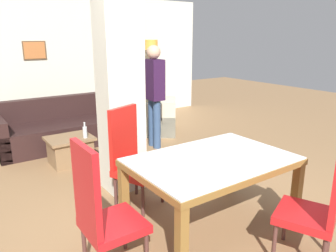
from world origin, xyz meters
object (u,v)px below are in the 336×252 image
Objects in this scene: floor_lamp at (151,53)px; standing_person at (154,90)px; dining_chair_head_left at (102,210)px; dining_chair_near_right at (320,201)px; dining_chair_far_left at (132,156)px; armchair at (152,118)px; coffee_table at (70,150)px; bottle at (85,132)px; dining_table at (212,173)px; sofa at (57,130)px.

floor_lamp is 2.37m from standing_person.
dining_chair_near_right is at bearing 59.81° from dining_chair_head_left.
armchair is at bearing -149.44° from dining_chair_far_left.
armchair is at bearing -25.77° from standing_person.
dining_chair_near_right reaches higher than coffee_table.
dining_chair_near_right is 3.35m from bottle.
standing_person reaches higher than dining_table.
floor_lamp is at bearing 143.75° from dining_chair_head_left.
coffee_table is at bearing 90.00° from standing_person.
dining_chair_far_left is at bearing -0.50° from armchair.
coffee_table is at bearing 102.37° from dining_table.
dining_chair_head_left is at bearing -103.05° from coffee_table.
dining_chair_head_left is 0.56× the size of sofa.
dining_chair_far_left is at bearing 139.92° from dining_chair_head_left.
dining_chair_head_left reaches higher than sofa.
standing_person is at bearing 3.36° from bottle.
dining_table is at bearing 13.55° from armchair.
sofa is 8.39× the size of bottle.
armchair reaches higher than coffee_table.
armchair reaches higher than sofa.
floor_lamp is at bearing 64.59° from dining_table.
dining_chair_near_right is 3.41m from standing_person.
standing_person is (0.91, 2.45, 0.40)m from dining_table.
armchair is 1.13m from standing_person.
dining_chair_far_left is 1.70× the size of coffee_table.
dining_chair_far_left is at bearing -83.90° from coffee_table.
sofa is (-0.08, 2.57, -0.29)m from dining_chair_far_left.
dining_chair_near_right is at bearing 100.90° from sofa.
dining_chair_head_left is 3.22m from standing_person.
dining_chair_far_left is 0.96× the size of armchair.
dining_chair_near_right is at bearing -66.69° from dining_table.
bottle is at bearing 79.60° from dining_chair_near_right.
dining_table is 1.36× the size of dining_chair_head_left.
dining_chair_head_left is (-0.76, -0.91, 0.00)m from dining_chair_far_left.
dining_table reaches higher than bottle.
armchair is 1.77× the size of coffee_table.
floor_lamp is (2.56, 0.95, 1.21)m from sofa.
sofa is 3.03× the size of coffee_table.
dining_chair_far_left reaches higher than armchair.
bottle is 0.14× the size of standing_person.
standing_person is at bearing -121.18° from floor_lamp.
armchair is 1.87m from floor_lamp.
bottle is at bearing 94.83° from sofa.
dining_chair_head_left is at bearing -126.25° from floor_lamp.
standing_person is (1.27, 0.07, 0.51)m from bottle.
dining_table is 0.86× the size of floor_lamp.
dining_table reaches higher than coffee_table.
dining_chair_near_right reaches higher than armchair.
floor_lamp is (2.66, 1.90, 1.28)m from coffee_table.
dining_chair_far_left is 4.71× the size of bottle.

